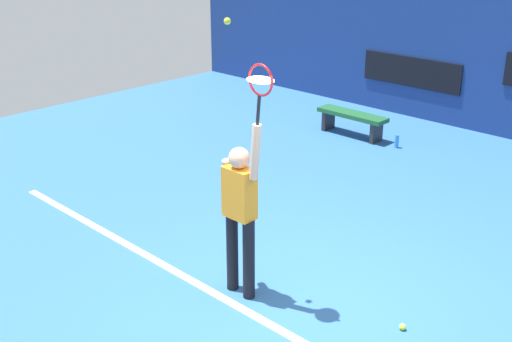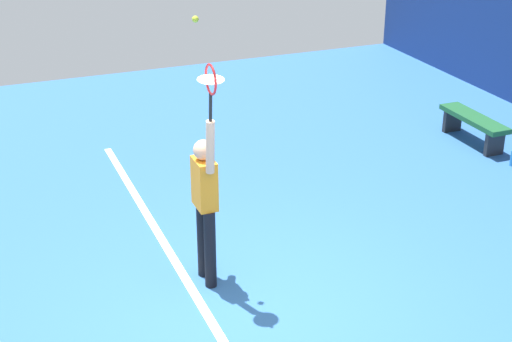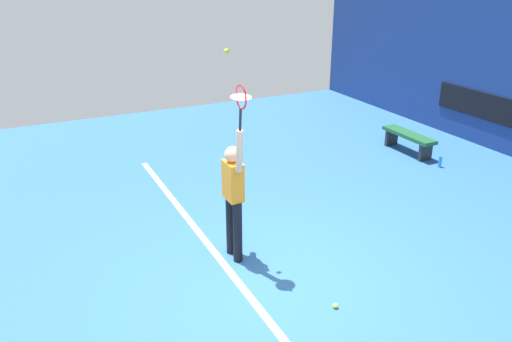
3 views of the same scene
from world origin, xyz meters
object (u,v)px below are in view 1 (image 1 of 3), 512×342
object	(u,v)px
tennis_racket	(260,84)
court_bench	(352,118)
tennis_player	(240,209)
tennis_ball	(227,21)
spare_ball	(403,327)
water_bottle	(397,141)

from	to	relation	value
tennis_racket	court_bench	bearing A→B (deg)	116.27
tennis_player	tennis_ball	bearing A→B (deg)	-178.82
tennis_racket	spare_ball	distance (m)	2.80
tennis_player	tennis_racket	distance (m)	1.42
tennis_player	spare_ball	xyz separation A→B (m)	(1.65, 0.63, -0.98)
water_bottle	tennis_racket	bearing A→B (deg)	-73.01
tennis_ball	tennis_racket	bearing A→B (deg)	-0.17
tennis_player	water_bottle	distance (m)	5.50
tennis_player	court_bench	world-z (taller)	tennis_player
tennis_racket	court_bench	distance (m)	6.23
tennis_racket	water_bottle	xyz separation A→B (m)	(-1.61, 5.27, -2.28)
court_bench	tennis_racket	bearing A→B (deg)	-63.73
tennis_racket	water_bottle	distance (m)	5.96
court_bench	water_bottle	distance (m)	1.01
tennis_player	water_bottle	size ratio (longest dim) A/B	8.30
court_bench	spare_ball	distance (m)	6.11
tennis_player	tennis_ball	size ratio (longest dim) A/B	29.29
court_bench	tennis_player	bearing A→B (deg)	-66.29
tennis_ball	court_bench	size ratio (longest dim) A/B	0.05
tennis_ball	court_bench	xyz separation A→B (m)	(-2.17, 5.27, -2.59)
tennis_player	tennis_racket	size ratio (longest dim) A/B	3.24
tennis_player	spare_ball	size ratio (longest dim) A/B	29.29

